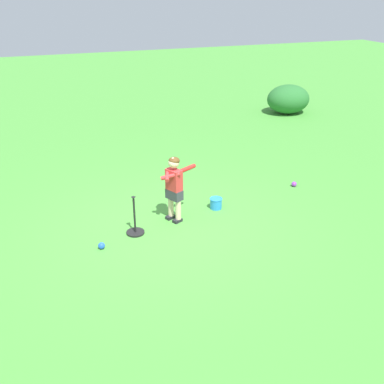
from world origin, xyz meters
name	(u,v)px	position (x,y,z in m)	size (l,w,h in m)	color
ground_plane	(171,227)	(0.00, 0.00, 0.00)	(40.00, 40.00, 0.00)	#479338
child_batter	(174,183)	(-0.20, 0.14, 0.65)	(0.32, 0.62, 1.08)	#232328
play_ball_center_lawn	(294,184)	(-0.68, 2.67, 0.05)	(0.10, 0.10, 0.10)	purple
play_ball_near_batter	(102,246)	(0.27, -1.14, 0.05)	(0.10, 0.10, 0.10)	blue
batting_tee	(135,227)	(0.00, -0.57, 0.10)	(0.28, 0.28, 0.62)	black
toy_bucket	(216,203)	(-0.35, 0.93, 0.10)	(0.22, 0.22, 0.19)	#2884DB
shrub_right_background	(288,99)	(-5.35, 5.34, 0.41)	(1.06, 1.26, 0.83)	#286B2D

